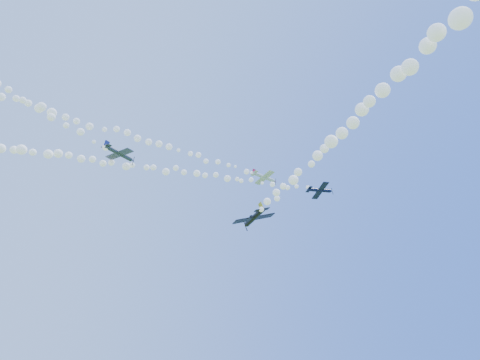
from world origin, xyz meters
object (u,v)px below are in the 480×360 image
plane_black (254,218)px  plane_white (264,177)px  plane_navy (320,190)px  plane_grey (119,153)px

plane_black → plane_white: bearing=-34.3°
plane_white → plane_navy: size_ratio=1.06×
plane_white → plane_navy: (7.21, -10.05, -6.39)m
plane_white → plane_navy: plane_white is taller
plane_white → plane_grey: (-33.46, -0.16, -6.81)m
plane_navy → plane_grey: (-40.67, 9.89, -0.43)m
plane_grey → plane_black: plane_grey is taller
plane_grey → plane_black: 27.93m
plane_navy → plane_grey: 41.86m
plane_navy → plane_black: size_ratio=0.87×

